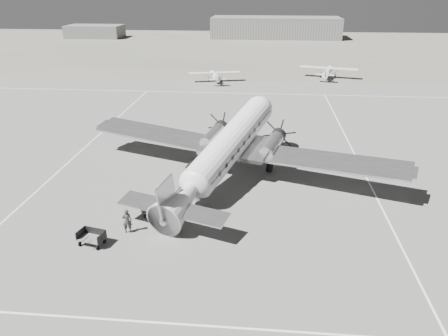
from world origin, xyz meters
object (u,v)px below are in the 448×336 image
light_plane_right (328,72)px  ground_crew (127,221)px  hangar_main (275,27)px  baggage_cart_far (92,238)px  passenger (168,192)px  ramp_agent (160,196)px  shed_secondary (95,31)px  baggage_cart_near (151,209)px  light_plane_left (215,77)px  dc3_airliner (226,151)px

light_plane_right → ground_crew: bearing=-96.1°
hangar_main → ground_crew: (-12.81, -124.95, -2.33)m
baggage_cart_far → passenger: size_ratio=1.22×
light_plane_right → ramp_agent: size_ratio=5.76×
shed_secondary → baggage_cart_far: 129.92m
hangar_main → baggage_cart_near: hangar_main is taller
light_plane_right → ramp_agent: bearing=-96.2°
baggage_cart_far → ramp_agent: 7.13m
baggage_cart_near → baggage_cart_far: size_ratio=0.87×
baggage_cart_near → baggage_cart_far: baggage_cart_far is taller
baggage_cart_near → ramp_agent: bearing=40.3°
hangar_main → light_plane_right: bearing=-82.2°
light_plane_right → ground_crew: 62.76m
baggage_cart_near → shed_secondary: bearing=82.2°
ramp_agent → hangar_main: bearing=-3.1°
baggage_cart_far → ground_crew: ground_crew is taller
baggage_cart_far → ramp_agent: bearing=73.7°
light_plane_right → passenger: 57.08m
light_plane_right → light_plane_left: bearing=-151.3°
shed_secondary → dc3_airliner: bearing=-64.0°
shed_secondary → passenger: (49.09, -114.60, -1.21)m
dc3_airliner → ramp_agent: dc3_airliner is taller
baggage_cart_near → baggage_cart_far: (-3.07, -4.75, 0.07)m
light_plane_left → baggage_cart_near: light_plane_left is taller
hangar_main → shed_secondary: (-60.00, -5.00, -1.30)m
baggage_cart_near → baggage_cart_far: bearing=-153.1°
dc3_airliner → passenger: dc3_airliner is taller
shed_secondary → ramp_agent: bearing=-67.2°
shed_secondary → baggage_cart_far: (45.15, -121.81, -1.46)m
hangar_main → light_plane_right: size_ratio=3.77×
ground_crew → passenger: 5.68m
passenger → baggage_cart_far: bearing=176.0°
hangar_main → dc3_airliner: size_ratio=1.30×
hangar_main → baggage_cart_far: hangar_main is taller
baggage_cart_near → light_plane_left: bearing=60.3°
light_plane_right → passenger: bearing=-96.2°
shed_secondary → light_plane_right: size_ratio=1.61×
ramp_agent → passenger: 1.14m
shed_secondary → ramp_agent: shed_secondary is taller
shed_secondary → ground_crew: (47.19, -119.95, -1.03)m
ramp_agent → light_plane_left: bearing=3.3°
hangar_main → baggage_cart_far: bearing=-96.7°
light_plane_left → ramp_agent: 49.06m
dc3_airliner → light_plane_right: 51.51m
light_plane_left → dc3_airliner: bearing=-96.5°
shed_secondary → ground_crew: size_ratio=9.31×
baggage_cart_near → light_plane_right: bearing=39.3°
shed_secondary → passenger: bearing=-66.8°
baggage_cart_far → ramp_agent: (3.57, 6.16, 0.43)m
light_plane_left → baggage_cart_far: bearing=-106.9°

